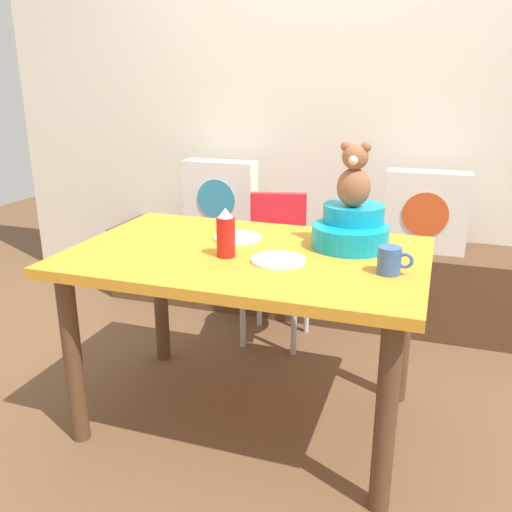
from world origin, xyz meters
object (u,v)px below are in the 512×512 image
at_px(pillow_floral_right, 426,212).
at_px(dinner_plate_far, 238,238).
at_px(ketchup_bottle, 226,234).
at_px(infant_seat_teal, 351,229).
at_px(dinner_plate_near, 278,260).
at_px(book_stack, 332,237).
at_px(highchair, 277,248).
at_px(dining_table, 248,276).
at_px(teddy_bear, 354,176).
at_px(pillow_floral_left, 221,197).
at_px(coffee_mug, 390,260).

height_order(pillow_floral_right, dinner_plate_far, pillow_floral_right).
bearing_deg(ketchup_bottle, infant_seat_teal, 33.84).
distance_m(dinner_plate_near, dinner_plate_far, 0.33).
height_order(pillow_floral_right, book_stack, pillow_floral_right).
bearing_deg(ketchup_bottle, highchair, 93.56).
bearing_deg(book_stack, infant_seat_teal, -75.25).
relative_size(highchair, dinner_plate_near, 3.95).
xyz_separation_m(dining_table, teddy_bear, (0.36, 0.20, 0.38)).
bearing_deg(dinner_plate_far, highchair, 91.19).
xyz_separation_m(pillow_floral_left, dining_table, (0.59, -1.17, -0.04)).
bearing_deg(highchair, book_stack, 64.47).
height_order(pillow_floral_left, highchair, pillow_floral_left).
bearing_deg(dinner_plate_near, dinner_plate_far, 136.93).
distance_m(pillow_floral_right, ketchup_bottle, 1.43).
xyz_separation_m(pillow_floral_left, infant_seat_teal, (0.96, -0.97, 0.13)).
bearing_deg(book_stack, dining_table, -94.88).
bearing_deg(coffee_mug, pillow_floral_right, 86.55).
bearing_deg(book_stack, highchair, -115.53).
height_order(coffee_mug, dinner_plate_far, coffee_mug).
bearing_deg(dinner_plate_near, ketchup_bottle, -179.56).
distance_m(highchair, dinner_plate_far, 0.65).
bearing_deg(pillow_floral_left, coffee_mug, -47.80).
distance_m(teddy_bear, dinner_plate_far, 0.53).
bearing_deg(coffee_mug, dining_table, 171.16).
xyz_separation_m(infant_seat_teal, coffee_mug, (0.18, -0.28, -0.02)).
xyz_separation_m(ketchup_bottle, dinner_plate_near, (0.20, 0.00, -0.08)).
bearing_deg(pillow_floral_right, ketchup_bottle, -118.23).
height_order(pillow_floral_left, dinner_plate_far, pillow_floral_left).
distance_m(dining_table, highchair, 0.77).
relative_size(dining_table, teddy_bear, 5.42).
bearing_deg(coffee_mug, pillow_floral_left, 132.20).
bearing_deg(ketchup_bottle, pillow_floral_left, 113.26).
relative_size(dining_table, highchair, 1.71).
bearing_deg(highchair, pillow_floral_right, 29.86).
relative_size(ketchup_bottle, coffee_mug, 1.54).
distance_m(coffee_mug, dinner_plate_far, 0.68).
bearing_deg(pillow_floral_left, dinner_plate_far, -64.02).
distance_m(pillow_floral_right, teddy_bear, 1.06).
height_order(infant_seat_teal, coffee_mug, infant_seat_teal).
xyz_separation_m(book_stack, coffee_mug, (0.44, -1.27, 0.30)).
relative_size(pillow_floral_left, teddy_bear, 1.76).
relative_size(ketchup_bottle, dinner_plate_far, 0.92).
xyz_separation_m(book_stack, teddy_bear, (0.26, -0.99, 0.53)).
xyz_separation_m(teddy_bear, dinner_plate_far, (-0.46, -0.05, -0.27)).
xyz_separation_m(teddy_bear, coffee_mug, (0.18, -0.28, -0.23)).
bearing_deg(coffee_mug, book_stack, 109.08).
bearing_deg(ketchup_bottle, dinner_plate_far, 99.78).
xyz_separation_m(infant_seat_teal, dinner_plate_near, (-0.21, -0.28, -0.07)).
xyz_separation_m(dining_table, highchair, (-0.11, 0.75, -0.12)).
relative_size(teddy_bear, coffee_mug, 2.08).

